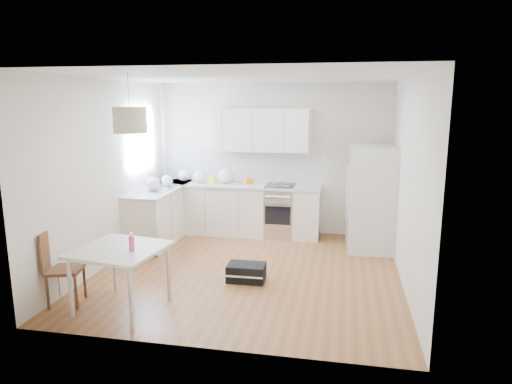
% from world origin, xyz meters
% --- Properties ---
extents(floor, '(4.20, 4.20, 0.00)m').
position_xyz_m(floor, '(0.00, 0.00, 0.00)').
color(floor, brown).
rests_on(floor, ground).
extents(ceiling, '(4.20, 4.20, 0.00)m').
position_xyz_m(ceiling, '(0.00, 0.00, 2.70)').
color(ceiling, white).
rests_on(ceiling, wall_back).
extents(wall_back, '(4.20, 0.00, 4.20)m').
position_xyz_m(wall_back, '(0.00, 2.10, 1.35)').
color(wall_back, beige).
rests_on(wall_back, floor).
extents(wall_left, '(0.00, 4.20, 4.20)m').
position_xyz_m(wall_left, '(-2.10, 0.00, 1.35)').
color(wall_left, beige).
rests_on(wall_left, floor).
extents(wall_right, '(0.00, 4.20, 4.20)m').
position_xyz_m(wall_right, '(2.10, 0.00, 1.35)').
color(wall_right, beige).
rests_on(wall_right, floor).
extents(window_glassblock, '(0.02, 1.00, 1.00)m').
position_xyz_m(window_glassblock, '(-2.09, 1.15, 1.75)').
color(window_glassblock, '#BFE0F9').
rests_on(window_glassblock, wall_left).
extents(cabinets_back, '(3.00, 0.60, 0.88)m').
position_xyz_m(cabinets_back, '(-0.60, 1.80, 0.44)').
color(cabinets_back, silver).
rests_on(cabinets_back, floor).
extents(cabinets_left, '(0.60, 1.80, 0.88)m').
position_xyz_m(cabinets_left, '(-1.80, 1.20, 0.44)').
color(cabinets_left, silver).
rests_on(cabinets_left, floor).
extents(counter_back, '(3.02, 0.64, 0.04)m').
position_xyz_m(counter_back, '(-0.60, 1.80, 0.90)').
color(counter_back, '#BBBEC0').
rests_on(counter_back, cabinets_back).
extents(counter_left, '(0.64, 1.82, 0.04)m').
position_xyz_m(counter_left, '(-1.80, 1.20, 0.90)').
color(counter_left, '#BBBEC0').
rests_on(counter_left, cabinets_left).
extents(backsplash_back, '(3.00, 0.01, 0.58)m').
position_xyz_m(backsplash_back, '(-0.60, 2.09, 1.21)').
color(backsplash_back, white).
rests_on(backsplash_back, wall_back).
extents(backsplash_left, '(0.01, 1.80, 0.58)m').
position_xyz_m(backsplash_left, '(-2.09, 1.20, 1.21)').
color(backsplash_left, white).
rests_on(backsplash_left, wall_left).
extents(upper_cabinets, '(1.70, 0.32, 0.75)m').
position_xyz_m(upper_cabinets, '(-0.15, 1.94, 1.88)').
color(upper_cabinets, silver).
rests_on(upper_cabinets, wall_back).
extents(range_oven, '(0.50, 0.61, 0.88)m').
position_xyz_m(range_oven, '(0.20, 1.80, 0.44)').
color(range_oven, silver).
rests_on(range_oven, floor).
extents(sink, '(0.50, 0.80, 0.16)m').
position_xyz_m(sink, '(-1.80, 1.15, 0.92)').
color(sink, silver).
rests_on(sink, counter_left).
extents(refrigerator, '(0.85, 0.88, 1.69)m').
position_xyz_m(refrigerator, '(1.75, 1.36, 0.84)').
color(refrigerator, silver).
rests_on(refrigerator, floor).
extents(dining_table, '(1.06, 1.06, 0.74)m').
position_xyz_m(dining_table, '(-1.21, -1.43, 0.66)').
color(dining_table, beige).
rests_on(dining_table, floor).
extents(dining_chair, '(0.46, 0.46, 0.90)m').
position_xyz_m(dining_chair, '(-1.92, -1.44, 0.45)').
color(dining_chair, '#472415').
rests_on(dining_chair, floor).
extents(drink_bottle, '(0.07, 0.07, 0.22)m').
position_xyz_m(drink_bottle, '(-1.02, -1.51, 0.84)').
color(drink_bottle, '#E84087').
rests_on(drink_bottle, dining_table).
extents(gym_bag, '(0.51, 0.34, 0.23)m').
position_xyz_m(gym_bag, '(0.04, -0.34, 0.12)').
color(gym_bag, black).
rests_on(gym_bag, floor).
extents(pendant_lamp, '(0.40, 0.40, 0.29)m').
position_xyz_m(pendant_lamp, '(-1.08, -1.26, 2.18)').
color(pendant_lamp, '#C3AF96').
rests_on(pendant_lamp, ceiling).
extents(grocery_bag_a, '(0.23, 0.19, 0.20)m').
position_xyz_m(grocery_bag_a, '(-1.62, 1.90, 1.02)').
color(grocery_bag_a, white).
rests_on(grocery_bag_a, counter_back).
extents(grocery_bag_b, '(0.26, 0.22, 0.23)m').
position_xyz_m(grocery_bag_b, '(-1.28, 1.78, 1.04)').
color(grocery_bag_b, white).
rests_on(grocery_bag_b, counter_back).
extents(grocery_bag_c, '(0.30, 0.25, 0.27)m').
position_xyz_m(grocery_bag_c, '(-0.80, 1.85, 1.05)').
color(grocery_bag_c, white).
rests_on(grocery_bag_c, counter_back).
extents(grocery_bag_d, '(0.20, 0.17, 0.18)m').
position_xyz_m(grocery_bag_d, '(-1.76, 1.41, 1.01)').
color(grocery_bag_d, white).
rests_on(grocery_bag_d, counter_back).
extents(grocery_bag_e, '(0.25, 0.21, 0.23)m').
position_xyz_m(grocery_bag_e, '(-1.81, 0.95, 1.03)').
color(grocery_bag_e, white).
rests_on(grocery_bag_e, counter_left).
extents(snack_orange, '(0.18, 0.16, 0.10)m').
position_xyz_m(snack_orange, '(-0.37, 1.83, 0.97)').
color(snack_orange, orange).
rests_on(snack_orange, counter_back).
extents(snack_yellow, '(0.19, 0.16, 0.11)m').
position_xyz_m(snack_yellow, '(-1.06, 1.80, 0.97)').
color(snack_yellow, yellow).
rests_on(snack_yellow, counter_back).
extents(snack_red, '(0.17, 0.14, 0.10)m').
position_xyz_m(snack_red, '(-1.35, 1.82, 0.97)').
color(snack_red, '#E3481C').
rests_on(snack_red, counter_back).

